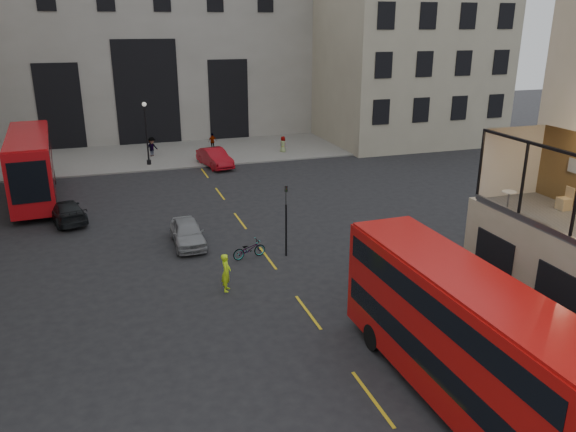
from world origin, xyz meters
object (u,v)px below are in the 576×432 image
object	(u,v)px
car_a	(188,233)
bus_far	(31,163)
cafe_chair_d	(564,203)
cyclist	(226,272)
pedestrian_a	(24,174)
traffic_light_far	(21,161)
pedestrian_d	(283,145)
bus_near	(462,332)
street_lamp_b	(147,138)
cafe_table_far	(509,197)
bicycle	(249,249)
pedestrian_b	(152,147)
car_c	(66,211)
traffic_light_near	(286,212)
car_b	(215,158)
pedestrian_c	(213,141)

from	to	relation	value
car_a	bus_far	bearing A→B (deg)	127.14
car_a	cafe_chair_d	bearing A→B (deg)	-43.52
car_a	cyclist	size ratio (longest dim) A/B	2.28
cyclist	pedestrian_a	distance (m)	24.14
car_a	traffic_light_far	bearing A→B (deg)	126.54
pedestrian_d	cafe_chair_d	size ratio (longest dim) A/B	1.75
bus_near	pedestrian_a	size ratio (longest dim) A/B	6.24
street_lamp_b	cyclist	distance (m)	25.01
cafe_chair_d	cafe_table_far	bearing A→B (deg)	156.82
bus_far	bicycle	bearing A→B (deg)	-51.68
cyclist	pedestrian_d	world-z (taller)	cyclist
cyclist	cafe_chair_d	distance (m)	14.24
pedestrian_d	cafe_table_far	world-z (taller)	cafe_table_far
traffic_light_far	cyclist	bearing A→B (deg)	-61.68
pedestrian_d	cafe_table_far	xyz separation A→B (m)	(-0.87, -31.53, 4.28)
cafe_table_far	traffic_light_far	bearing A→B (deg)	129.84
car_a	pedestrian_b	distance (m)	21.82
traffic_light_far	car_a	world-z (taller)	traffic_light_far
bicycle	pedestrian_a	bearing A→B (deg)	22.05
bicycle	cafe_chair_d	size ratio (longest dim) A/B	2.03
pedestrian_b	car_c	bearing A→B (deg)	-148.53
bus_near	car_a	xyz separation A→B (m)	(-6.10, 16.01, -1.77)
cafe_table_far	street_lamp_b	bearing A→B (deg)	110.51
cafe_table_far	traffic_light_near	bearing A→B (deg)	127.14
car_b	cafe_chair_d	xyz separation A→B (m)	(8.10, -29.16, 4.10)
bicycle	pedestrian_a	world-z (taller)	pedestrian_a
car_a	pedestrian_a	xyz separation A→B (m)	(-9.67, 15.64, 0.19)
car_b	pedestrian_a	bearing A→B (deg)	172.90
street_lamp_b	car_a	xyz separation A→B (m)	(0.40, -18.84, -1.71)
bus_far	cyclist	world-z (taller)	bus_far
street_lamp_b	car_a	distance (m)	18.92
traffic_light_far	pedestrian_c	bearing A→B (deg)	35.08
bicycle	pedestrian_c	size ratio (longest dim) A/B	1.18
pedestrian_c	car_b	bearing A→B (deg)	60.14
bus_far	pedestrian_c	xyz separation A→B (m)	(14.58, 12.14, -1.78)
bus_far	car_c	distance (m)	6.15
bus_near	cafe_chair_d	xyz separation A→B (m)	(6.83, 3.59, 2.41)
cyclist	bus_far	bearing A→B (deg)	48.61
pedestrian_b	cafe_chair_d	xyz separation A→B (m)	(12.75, -34.24, 3.95)
car_b	car_c	world-z (taller)	car_b
car_b	car_c	size ratio (longest dim) A/B	1.05
car_b	pedestrian_a	xyz separation A→B (m)	(-14.50, -1.09, 0.11)
pedestrian_a	bicycle	bearing A→B (deg)	-67.37
street_lamp_b	cyclist	bearing A→B (deg)	-87.23
car_a	bicycle	xyz separation A→B (m)	(2.71, -2.82, -0.21)
traffic_light_far	pedestrian_a	bearing A→B (deg)	95.55
street_lamp_b	pedestrian_a	distance (m)	9.92
car_c	pedestrian_a	world-z (taller)	pedestrian_a
bicycle	street_lamp_b	bearing A→B (deg)	-3.63
bus_far	cyclist	bearing A→B (deg)	-61.86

